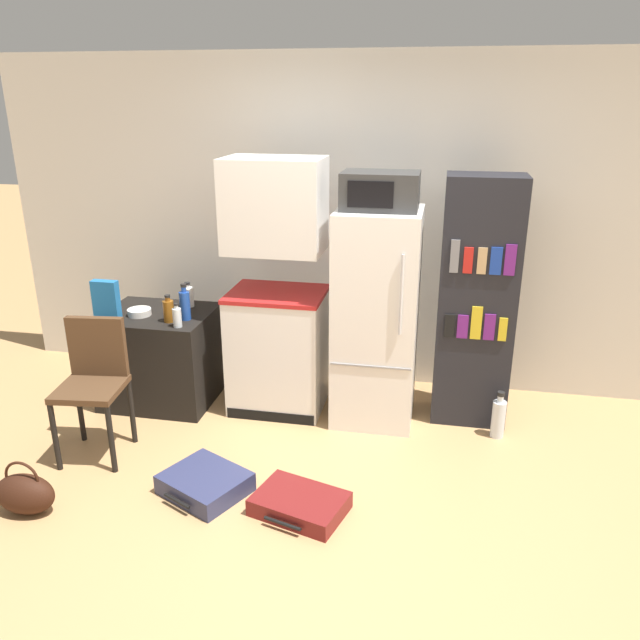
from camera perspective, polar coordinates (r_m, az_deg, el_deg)
The scene contains 18 objects.
ground_plane at distance 3.70m, azimuth -0.30°, elevation -17.98°, with size 24.00×24.00×0.00m, color tan.
wall_back at distance 4.97m, azimuth 6.59°, elevation 8.46°, with size 6.40×0.10×2.58m.
side_table at distance 4.99m, azimuth -14.36°, elevation -3.24°, with size 0.82×0.68×0.72m.
kitchen_hutch at distance 4.56m, azimuth -3.95°, elevation 1.97°, with size 0.70×0.55×1.87m.
refrigerator at distance 4.45m, azimuth 5.16°, elevation 0.18°, with size 0.58×0.61×1.55m.
microwave at distance 4.23m, azimuth 5.53°, elevation 11.68°, with size 0.51×0.35×0.25m.
bookshelf at distance 4.51m, azimuth 14.11°, elevation 1.49°, with size 0.53×0.36×1.78m.
bottle_amber_beer at distance 4.63m, azimuth -13.68°, elevation 0.85°, with size 0.08×0.08×0.20m.
bottle_milk_white at distance 4.93m, azimuth -11.97°, elevation 2.13°, with size 0.09×0.09×0.19m.
bottle_blue_soda at distance 4.64m, azimuth -12.26°, elevation 1.38°, with size 0.08×0.08×0.27m.
bottle_clear_short at distance 4.51m, azimuth -12.93°, elevation 0.26°, with size 0.06×0.06×0.17m.
bowl at distance 4.84m, azimuth -16.19°, elevation 0.70°, with size 0.17×0.17×0.05m.
cereal_box at distance 4.76m, azimuth -18.96°, elevation 1.68°, with size 0.19×0.07×0.30m.
chair at distance 4.33m, azimuth -19.95°, elevation -4.67°, with size 0.45×0.45×0.91m.
suitcase_large_flat at distance 3.95m, azimuth -10.47°, elevation -14.46°, with size 0.60×0.56×0.12m.
suitcase_small_flat at distance 3.74m, azimuth -1.87°, elevation -16.46°, with size 0.59×0.48×0.10m.
handbag at distance 4.07m, azimuth -25.38°, elevation -14.13°, with size 0.36×0.20×0.33m.
water_bottle_front at distance 4.57m, azimuth 16.00°, elevation -8.60°, with size 0.09×0.09×0.35m.
Camera 1 is at (0.58, -2.86, 2.28)m, focal length 35.00 mm.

